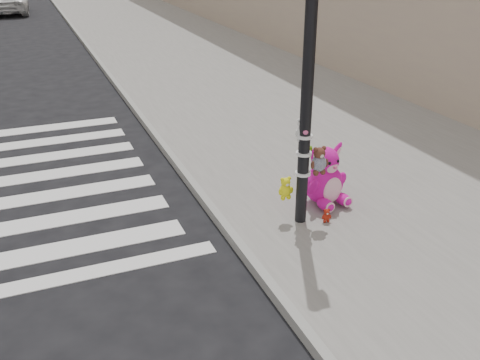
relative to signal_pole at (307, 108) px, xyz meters
name	(u,v)px	position (x,y,z in m)	size (l,w,h in m)	color
ground	(156,358)	(-2.62, -1.81, -1.83)	(120.00, 120.00, 0.00)	black
sidewalk_near	(241,81)	(2.38, 8.19, -1.76)	(7.00, 80.00, 0.14)	slate
curb_edge	(122,92)	(-1.07, 8.19, -1.76)	(0.12, 80.00, 0.15)	gray
signal_pole	(307,108)	(0.00, 0.00, 0.00)	(0.68, 0.48, 4.00)	black
pink_bunny	(325,179)	(0.58, 0.36, -1.29)	(0.69, 0.78, 0.96)	#E012A2
red_teddy	(326,215)	(0.30, -0.19, -1.58)	(0.14, 0.10, 0.21)	#A51F10
car_white_near	(7,2)	(-3.71, 26.97, -1.20)	(2.07, 4.49, 1.25)	silver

